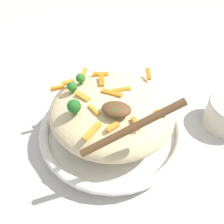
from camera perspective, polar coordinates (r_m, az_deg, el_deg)
name	(u,v)px	position (r m, az deg, el deg)	size (l,w,h in m)	color
ground_plane	(112,134)	(0.54, 0.00, -6.04)	(2.40, 2.40, 0.00)	beige
serving_bowl	(112,128)	(0.52, 0.00, -4.39)	(0.34, 0.34, 0.04)	white
pasta_mound	(112,110)	(0.47, 0.00, 0.55)	(0.28, 0.27, 0.09)	beige
carrot_piece_0	(94,110)	(0.41, -4.88, 0.53)	(0.03, 0.01, 0.01)	orange
carrot_piece_1	(57,89)	(0.47, -14.58, 6.09)	(0.03, 0.01, 0.01)	orange
carrot_piece_2	(121,90)	(0.45, 2.54, 5.93)	(0.04, 0.01, 0.01)	orange
carrot_piece_3	(110,93)	(0.44, -0.45, 5.18)	(0.04, 0.01, 0.01)	orange
carrot_piece_4	(84,72)	(0.51, -7.52, 10.55)	(0.03, 0.01, 0.01)	orange
carrot_piece_5	(113,127)	(0.38, 0.19, -3.98)	(0.03, 0.01, 0.01)	orange
carrot_piece_6	(68,82)	(0.49, -11.78, 7.80)	(0.03, 0.01, 0.01)	orange
carrot_piece_7	(148,74)	(0.51, 9.72, 10.12)	(0.04, 0.01, 0.01)	orange
carrot_piece_8	(101,74)	(0.50, -3.05, 10.15)	(0.04, 0.01, 0.01)	orange
carrot_piece_9	(83,97)	(0.44, -7.76, 4.03)	(0.04, 0.01, 0.01)	orange
carrot_piece_10	(135,124)	(0.39, 6.33, -3.12)	(0.03, 0.01, 0.01)	orange
carrot_piece_11	(102,81)	(0.47, -2.80, 8.36)	(0.04, 0.01, 0.01)	orange
carrot_piece_12	(163,112)	(0.42, 13.54, 0.13)	(0.04, 0.01, 0.01)	orange
carrot_piece_13	(92,131)	(0.38, -5.36, -5.11)	(0.04, 0.01, 0.01)	orange
broccoli_floret_0	(81,78)	(0.47, -8.42, 8.95)	(0.02, 0.02, 0.02)	#296820
broccoli_floret_1	(72,87)	(0.46, -10.65, 6.73)	(0.02, 0.02, 0.02)	#296820
broccoli_floret_2	(74,107)	(0.40, -10.16, 1.45)	(0.03, 0.03, 0.03)	#205B1C
broccoli_floret_3	(115,112)	(0.39, 0.70, -0.12)	(0.02, 0.02, 0.02)	#205B1C
serving_spoon	(122,115)	(0.36, 2.57, -0.93)	(0.15, 0.13, 0.09)	brown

